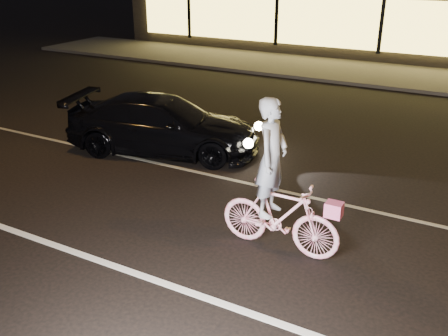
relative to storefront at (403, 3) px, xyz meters
The scene contains 7 objects.
ground 19.09m from the storefront, 90.00° to the right, with size 90.00×90.00×0.00m, color black.
lane_stripe_near 20.58m from the storefront, 90.00° to the right, with size 60.00×0.12×0.01m, color silver.
lane_stripe_far 17.10m from the storefront, 90.00° to the right, with size 60.00×0.10×0.01m, color gray.
sidewalk 6.32m from the storefront, 90.00° to the right, with size 30.00×4.00×0.12m, color #383533.
storefront is the anchor object (origin of this frame).
cyclist 19.03m from the storefront, 84.59° to the right, with size 1.88×0.65×2.37m.
sedan 16.47m from the storefront, 97.35° to the right, with size 4.68×2.80×1.27m.
Camera 1 is at (4.24, -6.10, 4.15)m, focal length 40.00 mm.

